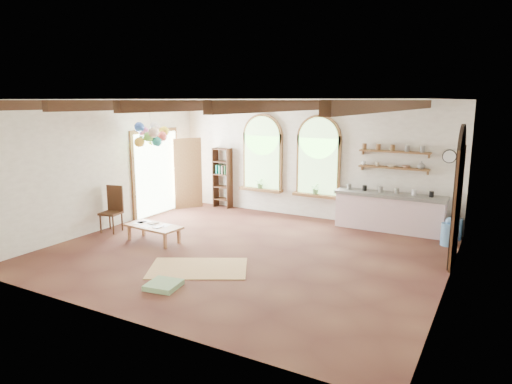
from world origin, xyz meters
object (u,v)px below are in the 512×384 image
Objects in this scene: kitchen_counter at (389,212)px; side_chair at (112,219)px; balloon_cluster at (151,135)px; coffee_table at (153,227)px.

side_chair reaches higher than kitchen_counter.
kitchen_counter is 6.27m from balloon_cluster.
side_chair is 0.98× the size of balloon_cluster.
kitchen_counter is at bearing 23.58° from balloon_cluster.
coffee_table is 1.19× the size of balloon_cluster.
side_chair is at bearing -114.46° from balloon_cluster.
balloon_cluster is at bearing 130.66° from coffee_table.
coffee_table is 2.51m from balloon_cluster.
side_chair is (-5.95, -3.41, -0.15)m from kitchen_counter.
coffee_table is at bearing -5.36° from side_chair.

